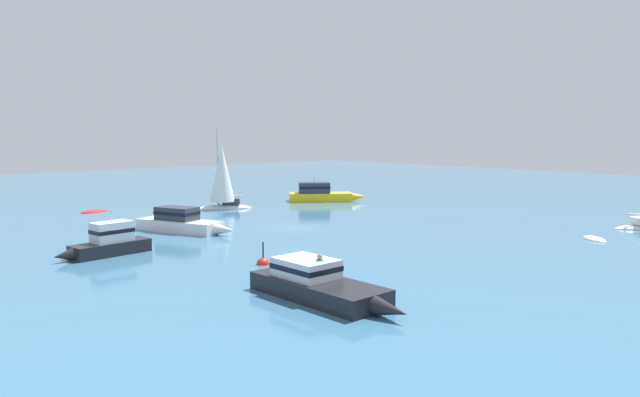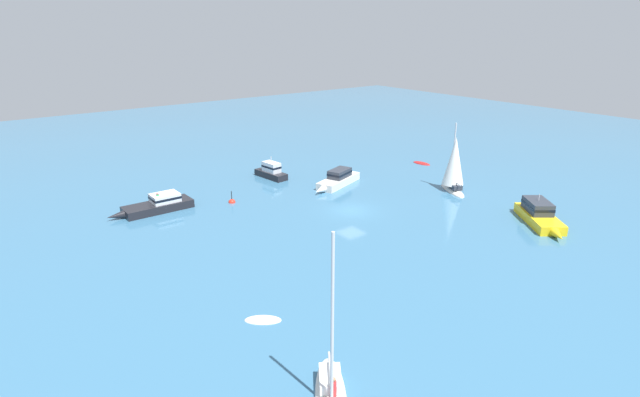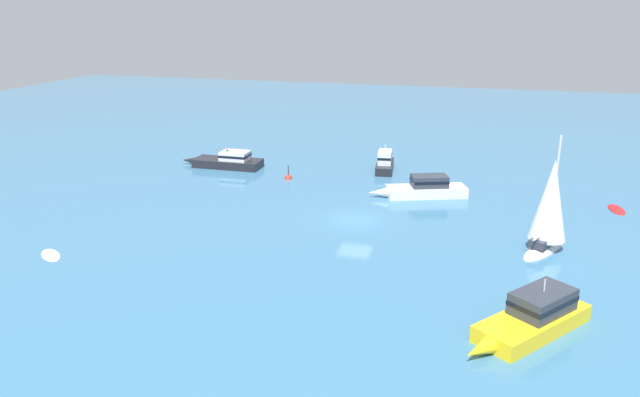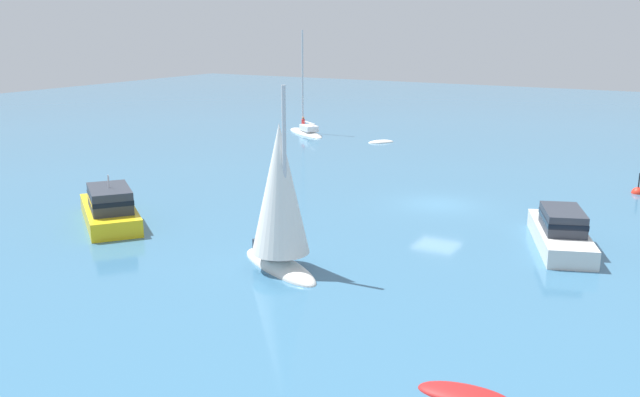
% 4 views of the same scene
% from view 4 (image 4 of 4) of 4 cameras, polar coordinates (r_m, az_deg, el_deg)
% --- Properties ---
extents(ground_plane, '(160.00, 160.00, 0.00)m').
position_cam_4_polar(ground_plane, '(40.30, 9.75, -0.47)').
color(ground_plane, teal).
extents(launch_1, '(7.61, 6.42, 2.68)m').
position_cam_4_polar(launch_1, '(37.47, -17.00, -0.73)').
color(launch_1, yellow).
rests_on(launch_1, ground).
extents(tender, '(2.80, 1.42, 0.44)m').
position_cam_4_polar(tender, '(20.42, 11.88, -15.66)').
color(tender, '#B21E1E').
rests_on(tender, ground).
extents(sloop, '(6.28, 5.16, 9.92)m').
position_cam_4_polar(sloop, '(65.58, -1.17, 5.56)').
color(sloop, silver).
rests_on(sloop, ground).
extents(sloop_1, '(5.49, 3.83, 8.20)m').
position_cam_4_polar(sloop_1, '(28.67, -3.35, -0.49)').
color(sloop_1, silver).
rests_on(sloop_1, ground).
extents(tender_1, '(2.34, 2.56, 0.44)m').
position_cam_4_polar(tender_1, '(60.95, 5.05, 4.64)').
color(tender_1, silver).
rests_on(tender_1, ground).
extents(motor_cruiser, '(4.34, 8.41, 1.84)m').
position_cam_4_polar(motor_cruiser, '(34.15, 19.21, -2.49)').
color(motor_cruiser, silver).
rests_on(motor_cruiser, ground).
extents(channel_buoy, '(0.76, 0.76, 1.65)m').
position_cam_4_polar(channel_buoy, '(46.57, 24.76, 0.40)').
color(channel_buoy, red).
rests_on(channel_buoy, ground).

